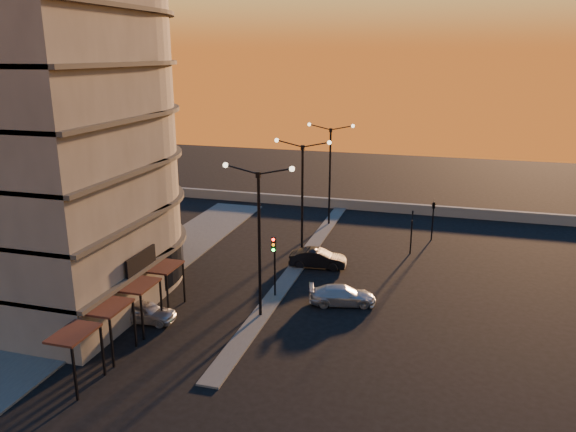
{
  "coord_description": "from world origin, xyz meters",
  "views": [
    {
      "loc": [
        10.36,
        -29.72,
        15.6
      ],
      "look_at": [
        -0.25,
        6.98,
        4.47
      ],
      "focal_mm": 35.0,
      "sensor_mm": 36.0,
      "label": 1
    }
  ],
  "objects_px": {
    "car_wagon": "(342,295)",
    "streetlamp_mid": "(302,191)",
    "car_sedan": "(318,258)",
    "car_hatchback": "(144,311)",
    "traffic_light_main": "(274,257)"
  },
  "relations": [
    {
      "from": "streetlamp_mid",
      "to": "traffic_light_main",
      "type": "height_order",
      "value": "streetlamp_mid"
    },
    {
      "from": "car_wagon",
      "to": "car_sedan",
      "type": "bearing_deg",
      "value": 12.45
    },
    {
      "from": "streetlamp_mid",
      "to": "car_hatchback",
      "type": "xyz_separation_m",
      "value": [
        -6.5,
        -12.58,
        -4.94
      ]
    },
    {
      "from": "traffic_light_main",
      "to": "car_wagon",
      "type": "height_order",
      "value": "traffic_light_main"
    },
    {
      "from": "car_sedan",
      "to": "streetlamp_mid",
      "type": "bearing_deg",
      "value": 51.49
    },
    {
      "from": "car_sedan",
      "to": "car_wagon",
      "type": "bearing_deg",
      "value": -158.85
    },
    {
      "from": "streetlamp_mid",
      "to": "car_wagon",
      "type": "xyz_separation_m",
      "value": [
        4.5,
        -6.86,
        -4.97
      ]
    },
    {
      "from": "car_wagon",
      "to": "streetlamp_mid",
      "type": "bearing_deg",
      "value": 18.75
    },
    {
      "from": "car_sedan",
      "to": "car_wagon",
      "type": "xyz_separation_m",
      "value": [
        3.0,
        -5.89,
        -0.08
      ]
    },
    {
      "from": "car_hatchback",
      "to": "car_wagon",
      "type": "bearing_deg",
      "value": -67.1
    },
    {
      "from": "car_hatchback",
      "to": "traffic_light_main",
      "type": "bearing_deg",
      "value": -54.6
    },
    {
      "from": "car_sedan",
      "to": "car_wagon",
      "type": "height_order",
      "value": "car_sedan"
    },
    {
      "from": "streetlamp_mid",
      "to": "traffic_light_main",
      "type": "xyz_separation_m",
      "value": [
        0.0,
        -7.13,
        -2.7
      ]
    },
    {
      "from": "car_sedan",
      "to": "car_wagon",
      "type": "distance_m",
      "value": 6.61
    },
    {
      "from": "streetlamp_mid",
      "to": "car_hatchback",
      "type": "height_order",
      "value": "streetlamp_mid"
    }
  ]
}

